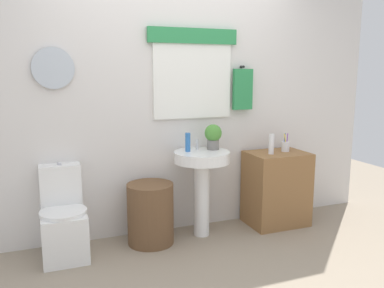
% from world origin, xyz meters
% --- Properties ---
extents(ground_plane, '(8.00, 8.00, 0.00)m').
position_xyz_m(ground_plane, '(0.00, 0.00, 0.00)').
color(ground_plane, gray).
extents(back_wall, '(4.40, 0.18, 2.60)m').
position_xyz_m(back_wall, '(0.00, 1.15, 1.31)').
color(back_wall, silver).
rests_on(back_wall, ground_plane).
extents(toilet, '(0.38, 0.51, 0.78)m').
position_xyz_m(toilet, '(-1.05, 0.89, 0.29)').
color(toilet, white).
rests_on(toilet, ground_plane).
extents(laundry_hamper, '(0.42, 0.42, 0.55)m').
position_xyz_m(laundry_hamper, '(-0.30, 0.85, 0.28)').
color(laundry_hamper, brown).
rests_on(laundry_hamper, ground_plane).
extents(pedestal_sink, '(0.52, 0.52, 0.81)m').
position_xyz_m(pedestal_sink, '(0.20, 0.85, 0.61)').
color(pedestal_sink, white).
rests_on(pedestal_sink, ground_plane).
extents(faucet, '(0.03, 0.03, 0.10)m').
position_xyz_m(faucet, '(0.20, 0.97, 0.86)').
color(faucet, silver).
rests_on(faucet, pedestal_sink).
extents(wooden_cabinet, '(0.59, 0.44, 0.74)m').
position_xyz_m(wooden_cabinet, '(1.02, 0.85, 0.37)').
color(wooden_cabinet, olive).
rests_on(wooden_cabinet, ground_plane).
extents(soap_bottle, '(0.05, 0.05, 0.17)m').
position_xyz_m(soap_bottle, '(0.08, 0.90, 0.90)').
color(soap_bottle, '#2D6BB7').
rests_on(soap_bottle, pedestal_sink).
extents(potted_plant, '(0.16, 0.16, 0.24)m').
position_xyz_m(potted_plant, '(0.34, 0.91, 0.95)').
color(potted_plant, slate).
rests_on(potted_plant, pedestal_sink).
extents(lotion_bottle, '(0.05, 0.05, 0.20)m').
position_xyz_m(lotion_bottle, '(0.92, 0.81, 0.84)').
color(lotion_bottle, white).
rests_on(lotion_bottle, wooden_cabinet).
extents(toothbrush_cup, '(0.08, 0.08, 0.19)m').
position_xyz_m(toothbrush_cup, '(1.12, 0.87, 0.80)').
color(toothbrush_cup, silver).
rests_on(toothbrush_cup, wooden_cabinet).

